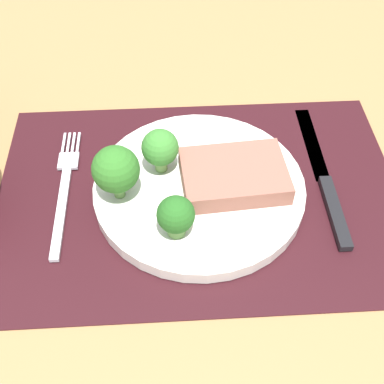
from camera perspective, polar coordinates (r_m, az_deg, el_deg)
name	(u,v)px	position (r cm, az deg, el deg)	size (l,w,h in cm)	color
ground_plane	(199,203)	(58.88, 0.79, -1.27)	(140.00, 110.00, 3.00)	#996D42
placemat	(199,194)	(57.62, 0.81, -0.22)	(46.19, 31.29, 0.30)	black
plate	(199,188)	(56.90, 0.82, 0.40)	(23.84, 23.84, 1.60)	silver
steak	(234,172)	(56.13, 4.74, 2.26)	(11.47, 8.23, 2.29)	#8C5647
broccoli_near_steak	(116,170)	(52.87, -8.65, 2.51)	(5.09, 5.09, 6.60)	#5B8942
broccoli_front_edge	(160,148)	(55.67, -3.65, 4.99)	(4.18, 4.18, 5.47)	#6B994C
broccoli_back_left	(176,216)	(49.89, -1.85, -2.69)	(3.90, 3.90, 4.88)	#5B8942
fork	(65,188)	(59.50, -14.28, 0.43)	(2.40, 19.20, 0.50)	silver
knife	(325,182)	(60.21, 14.93, 1.06)	(1.80, 23.00, 0.80)	black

